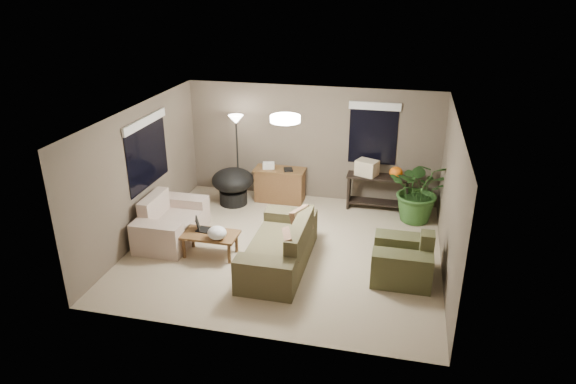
% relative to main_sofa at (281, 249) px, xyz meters
% --- Properties ---
extents(room_shell, '(5.50, 5.50, 5.50)m').
position_rel_main_sofa_xyz_m(room_shell, '(-0.06, 0.54, 0.96)').
color(room_shell, '#C6B693').
rests_on(room_shell, ground).
extents(main_sofa, '(0.95, 2.20, 0.85)m').
position_rel_main_sofa_xyz_m(main_sofa, '(0.00, 0.00, 0.00)').
color(main_sofa, '#4D472E').
rests_on(main_sofa, ground).
extents(throw_pillows, '(0.39, 1.40, 0.47)m').
position_rel_main_sofa_xyz_m(throw_pillows, '(0.26, 0.00, 0.36)').
color(throw_pillows, '#8C7251').
rests_on(throw_pillows, main_sofa).
extents(loveseat, '(0.90, 1.60, 0.85)m').
position_rel_main_sofa_xyz_m(loveseat, '(-2.27, 0.47, 0.00)').
color(loveseat, beige).
rests_on(loveseat, ground).
extents(armchair, '(0.95, 1.00, 0.85)m').
position_rel_main_sofa_xyz_m(armchair, '(2.04, 0.07, 0.00)').
color(armchair, '#4F5130').
rests_on(armchair, ground).
extents(coffee_table, '(1.00, 0.55, 0.42)m').
position_rel_main_sofa_xyz_m(coffee_table, '(-1.31, 0.04, 0.06)').
color(coffee_table, brown).
rests_on(coffee_table, ground).
extents(laptop, '(0.41, 0.27, 0.24)m').
position_rel_main_sofa_xyz_m(laptop, '(-1.48, 0.14, 0.19)').
color(laptop, black).
rests_on(laptop, coffee_table).
extents(plastic_bag, '(0.40, 0.37, 0.23)m').
position_rel_main_sofa_xyz_m(plastic_bag, '(-1.11, -0.11, 0.24)').
color(plastic_bag, white).
rests_on(plastic_bag, coffee_table).
extents(desk, '(1.10, 0.50, 0.75)m').
position_rel_main_sofa_xyz_m(desk, '(-0.68, 2.64, 0.08)').
color(desk, brown).
rests_on(desk, ground).
extents(desk_papers, '(0.72, 0.31, 0.12)m').
position_rel_main_sofa_xyz_m(desk_papers, '(-0.84, 2.63, 0.51)').
color(desk_papers, silver).
rests_on(desk_papers, desk).
extents(console_table, '(1.30, 0.40, 0.75)m').
position_rel_main_sofa_xyz_m(console_table, '(1.43, 2.70, 0.14)').
color(console_table, black).
rests_on(console_table, ground).
extents(pumpkin, '(0.29, 0.29, 0.23)m').
position_rel_main_sofa_xyz_m(pumpkin, '(1.78, 2.70, 0.57)').
color(pumpkin, orange).
rests_on(pumpkin, console_table).
extents(cardboard_box, '(0.52, 0.46, 0.32)m').
position_rel_main_sofa_xyz_m(cardboard_box, '(1.18, 2.70, 0.62)').
color(cardboard_box, beige).
rests_on(cardboard_box, console_table).
extents(papasan_chair, '(0.91, 0.91, 0.80)m').
position_rel_main_sofa_xyz_m(papasan_chair, '(-1.63, 2.26, 0.17)').
color(papasan_chair, black).
rests_on(papasan_chair, ground).
extents(floor_lamp, '(0.32, 0.32, 1.91)m').
position_rel_main_sofa_xyz_m(floor_lamp, '(-1.60, 2.53, 1.30)').
color(floor_lamp, black).
rests_on(floor_lamp, ground).
extents(ceiling_fixture, '(0.50, 0.50, 0.10)m').
position_rel_main_sofa_xyz_m(ceiling_fixture, '(-0.06, 0.54, 2.15)').
color(ceiling_fixture, white).
rests_on(ceiling_fixture, room_shell).
extents(houseplant, '(1.21, 1.35, 1.05)m').
position_rel_main_sofa_xyz_m(houseplant, '(2.28, 2.31, 0.23)').
color(houseplant, '#2D5923').
rests_on(houseplant, ground).
extents(cat_scratching_post, '(0.32, 0.32, 0.50)m').
position_rel_main_sofa_xyz_m(cat_scratching_post, '(2.26, 0.53, -0.08)').
color(cat_scratching_post, tan).
rests_on(cat_scratching_post, ground).
extents(window_left, '(0.05, 1.56, 1.33)m').
position_rel_main_sofa_xyz_m(window_left, '(-2.78, 0.84, 1.49)').
color(window_left, black).
rests_on(window_left, room_shell).
extents(window_back, '(1.06, 0.05, 1.33)m').
position_rel_main_sofa_xyz_m(window_back, '(1.24, 3.02, 1.49)').
color(window_back, black).
rests_on(window_back, room_shell).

